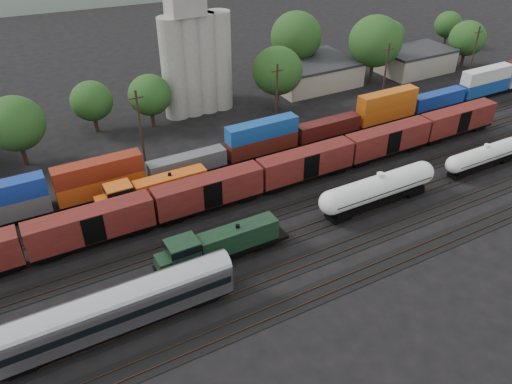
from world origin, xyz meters
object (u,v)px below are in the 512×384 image
tank_car_a (378,188)px  orange_locomotive (151,190)px  grain_silo (195,53)px  passenger_coach (115,309)px  green_locomotive (216,246)px

tank_car_a → orange_locomotive: bearing=150.8°
orange_locomotive → grain_silo: size_ratio=0.58×
tank_car_a → passenger_coach: size_ratio=0.79×
tank_car_a → orange_locomotive: 30.71m
tank_car_a → grain_silo: (-8.61, 41.00, 8.33)m
green_locomotive → passenger_coach: size_ratio=0.68×
green_locomotive → tank_car_a: tank_car_a is taller
passenger_coach → grain_silo: 54.65m
passenger_coach → orange_locomotive: passenger_coach is taller
tank_car_a → orange_locomotive: size_ratio=1.12×
passenger_coach → green_locomotive: bearing=21.1°
green_locomotive → tank_car_a: 24.06m
green_locomotive → orange_locomotive: bearing=100.3°
green_locomotive → tank_car_a: (24.06, -0.00, 0.44)m
passenger_coach → tank_car_a: bearing=7.7°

